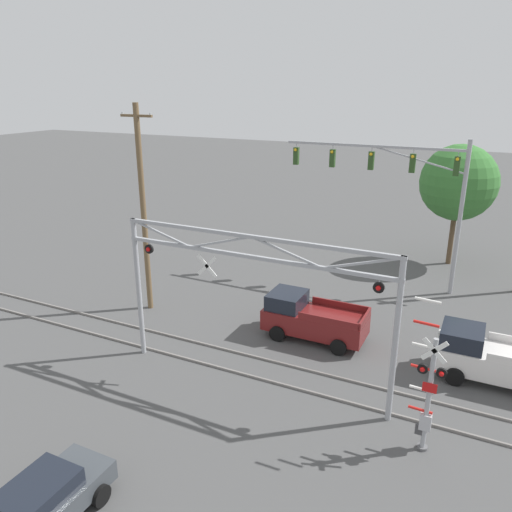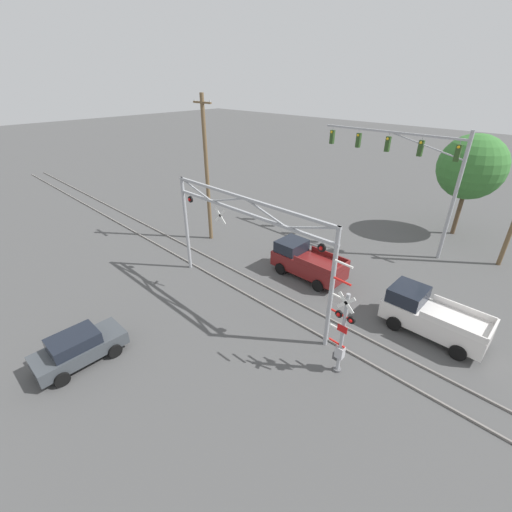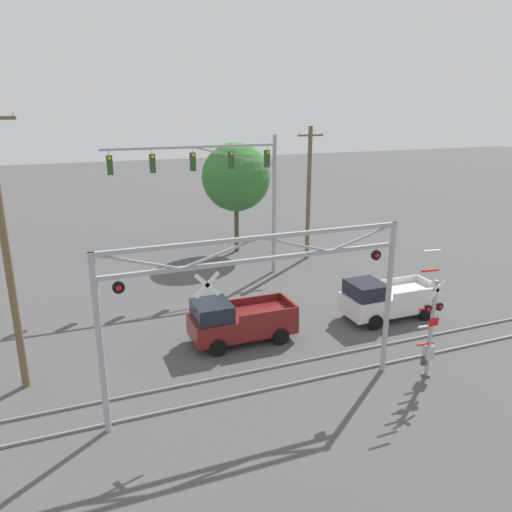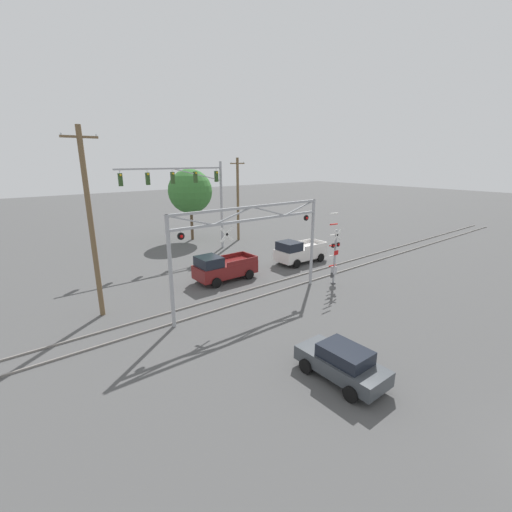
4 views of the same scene
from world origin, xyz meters
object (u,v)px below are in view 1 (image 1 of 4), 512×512
(pickup_truck_lead, at_px, (310,318))
(traffic_signal_span, at_px, (410,183))
(crossing_gantry, at_px, (252,281))
(utility_pole_left, at_px, (143,209))
(background_tree_beyond_span, at_px, (459,183))
(crossing_signal_mast, at_px, (427,396))
(sedan_waiting, at_px, (43,503))
(pickup_truck_following, at_px, (493,358))

(pickup_truck_lead, bearing_deg, traffic_signal_span, 72.95)
(traffic_signal_span, height_order, pickup_truck_lead, traffic_signal_span)
(crossing_gantry, bearing_deg, utility_pole_left, 153.58)
(background_tree_beyond_span, bearing_deg, crossing_gantry, -106.91)
(traffic_signal_span, bearing_deg, crossing_signal_mast, -76.76)
(crossing_gantry, height_order, traffic_signal_span, traffic_signal_span)
(pickup_truck_lead, height_order, utility_pole_left, utility_pole_left)
(crossing_gantry, xyz_separation_m, pickup_truck_lead, (0.79, 4.55, -3.36))
(crossing_gantry, height_order, crossing_signal_mast, crossing_gantry)
(pickup_truck_lead, distance_m, sedan_waiting, 13.37)
(traffic_signal_span, bearing_deg, background_tree_beyond_span, 67.60)
(crossing_signal_mast, relative_size, pickup_truck_lead, 1.12)
(crossing_gantry, relative_size, pickup_truck_lead, 2.33)
(crossing_gantry, xyz_separation_m, sedan_waiting, (-1.95, -8.54, -3.59))
(pickup_truck_following, bearing_deg, utility_pole_left, -178.83)
(crossing_signal_mast, bearing_deg, crossing_gantry, 171.15)
(pickup_truck_lead, bearing_deg, utility_pole_left, -176.21)
(crossing_signal_mast, distance_m, pickup_truck_lead, 8.16)
(crossing_signal_mast, relative_size, sedan_waiting, 1.38)
(traffic_signal_span, height_order, sedan_waiting, traffic_signal_span)
(crossing_gantry, bearing_deg, sedan_waiting, -102.85)
(pickup_truck_lead, relative_size, sedan_waiting, 1.23)
(sedan_waiting, bearing_deg, crossing_gantry, 77.15)
(pickup_truck_following, height_order, sedan_waiting, pickup_truck_following)
(traffic_signal_span, distance_m, background_tree_beyond_span, 5.75)
(crossing_signal_mast, bearing_deg, utility_pole_left, 161.14)
(crossing_gantry, distance_m, background_tree_beyond_span, 19.08)
(crossing_signal_mast, xyz_separation_m, pickup_truck_lead, (-5.87, 5.58, -1.01))
(crossing_signal_mast, distance_m, sedan_waiting, 11.48)
(sedan_waiting, relative_size, utility_pole_left, 0.37)
(sedan_waiting, height_order, utility_pole_left, utility_pole_left)
(crossing_signal_mast, bearing_deg, pickup_truck_lead, 136.43)
(crossing_signal_mast, height_order, background_tree_beyond_span, background_tree_beyond_span)
(utility_pole_left, bearing_deg, pickup_truck_lead, 3.79)
(traffic_signal_span, relative_size, utility_pole_left, 0.98)
(pickup_truck_following, relative_size, background_tree_beyond_span, 0.61)
(crossing_gantry, relative_size, traffic_signal_span, 1.07)
(traffic_signal_span, relative_size, pickup_truck_lead, 2.17)
(traffic_signal_span, distance_m, pickup_truck_lead, 10.17)
(crossing_signal_mast, distance_m, pickup_truck_following, 5.74)
(pickup_truck_lead, distance_m, background_tree_beyond_span, 15.14)
(traffic_signal_span, xyz_separation_m, sedan_waiting, (-5.31, -21.49, -5.34))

